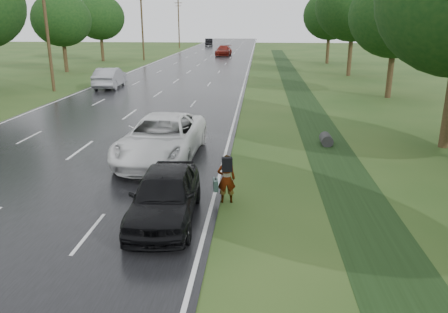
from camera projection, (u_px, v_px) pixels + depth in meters
name	position (u px, v px, depth m)	size (l,w,h in m)	color
road	(195.00, 67.00, 55.40)	(14.00, 180.00, 0.04)	black
edge_stripe_east	(248.00, 68.00, 54.87)	(0.12, 180.00, 0.01)	silver
edge_stripe_west	(143.00, 67.00, 55.91)	(0.12, 180.00, 0.01)	silver
center_line	(195.00, 67.00, 55.39)	(0.12, 180.00, 0.01)	silver
drainage_ditch	(308.00, 109.00, 29.50)	(2.20, 120.00, 0.56)	black
utility_pole_mid	(47.00, 28.00, 35.53)	(1.60, 0.26, 10.00)	#392C17
utility_pole_far	(142.00, 24.00, 64.07)	(1.60, 0.26, 10.00)	#392C17
utility_pole_distant	(179.00, 23.00, 92.60)	(1.60, 0.26, 10.00)	#392C17
tree_east_c	(397.00, 15.00, 32.19)	(7.00, 7.00, 9.29)	#392C17
tree_east_d	(354.00, 6.00, 45.24)	(8.00, 8.00, 10.76)	#392C17
tree_east_f	(330.00, 15.00, 58.81)	(7.20, 7.20, 9.62)	#392C17
tree_west_d	(61.00, 20.00, 49.05)	(6.60, 6.60, 8.80)	#392C17
tree_west_f	(100.00, 17.00, 62.31)	(7.00, 7.00, 9.29)	#392C17
pedestrian	(226.00, 178.00, 14.26)	(0.80, 0.63, 1.64)	#A5998C
white_pickup	(162.00, 138.00, 18.66)	(3.07, 6.66, 1.85)	white
dark_sedan	(165.00, 195.00, 12.93)	(1.87, 4.65, 1.58)	black
silver_sedan	(110.00, 78.00, 38.65)	(1.85, 5.30, 1.74)	#93959C
far_car_red	(224.00, 51.00, 73.45)	(2.31, 5.69, 1.65)	maroon
far_car_dark	(209.00, 42.00, 102.07)	(1.73, 4.95, 1.63)	black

